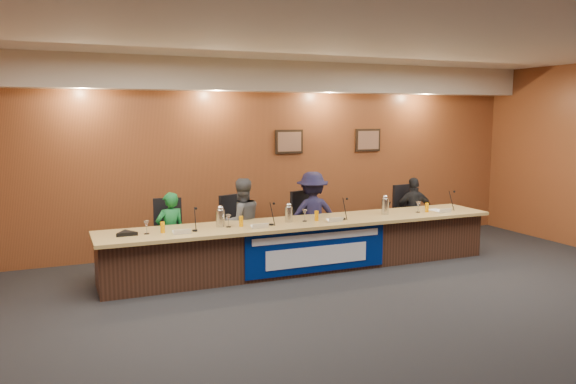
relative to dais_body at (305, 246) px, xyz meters
name	(u,v)px	position (x,y,z in m)	size (l,w,h in m)	color
floor	(394,322)	(0.00, -2.40, -0.35)	(10.00, 10.00, 0.00)	black
ceiling	(402,30)	(0.00, -2.40, 2.85)	(10.00, 8.00, 0.04)	silver
wall_back	(267,156)	(0.00, 1.60, 1.25)	(10.00, 0.04, 3.20)	brown
soffit	(272,77)	(0.00, 1.35, 2.60)	(10.00, 0.50, 0.50)	beige
dais_body	(305,246)	(0.00, 0.00, 0.00)	(6.00, 0.80, 0.70)	#382116
dais_top	(307,222)	(0.00, -0.05, 0.38)	(6.10, 0.95, 0.05)	tan
banner	(317,250)	(0.00, -0.41, 0.03)	(2.20, 0.02, 0.65)	#001665
banner_text_upper	(318,237)	(0.00, -0.43, 0.23)	(2.00, 0.01, 0.10)	silver
banner_text_lower	(318,256)	(0.00, -0.43, -0.05)	(1.60, 0.01, 0.28)	silver
wall_photo_left	(289,142)	(0.40, 1.57, 1.50)	(0.52, 0.04, 0.42)	black
wall_photo_right	(368,140)	(2.00, 1.57, 1.50)	(0.52, 0.04, 0.42)	black
panelist_a	(170,233)	(-1.92, 0.56, 0.25)	(0.44, 0.29, 1.20)	#116128
panelist_b	(242,222)	(-0.82, 0.56, 0.33)	(0.66, 0.52, 1.36)	#48494D
panelist_c	(312,215)	(0.38, 0.56, 0.36)	(0.91, 0.52, 1.41)	black
panelist_d	(414,212)	(2.36, 0.56, 0.27)	(0.72, 0.30, 1.23)	black
office_chair_a	(169,240)	(-1.92, 0.66, 0.13)	(0.48, 0.48, 0.08)	black
office_chair_b	(240,234)	(-0.82, 0.66, 0.13)	(0.48, 0.48, 0.08)	black
office_chair_c	(310,228)	(0.38, 0.66, 0.13)	(0.48, 0.48, 0.08)	black
office_chair_d	(410,219)	(2.36, 0.66, 0.13)	(0.48, 0.48, 0.08)	black
nameplate_a	(182,231)	(-1.92, -0.29, 0.45)	(0.24, 0.06, 0.09)	white
microphone_a	(195,230)	(-1.72, -0.15, 0.41)	(0.07, 0.07, 0.02)	black
juice_glass_a	(163,227)	(-2.14, -0.09, 0.47)	(0.06, 0.06, 0.15)	#EC9200
water_glass_a	(147,227)	(-2.35, -0.08, 0.49)	(0.08, 0.08, 0.18)	silver
nameplate_b	(260,225)	(-0.84, -0.33, 0.45)	(0.24, 0.06, 0.09)	white
microphone_b	(271,224)	(-0.61, -0.16, 0.41)	(0.07, 0.07, 0.02)	black
juice_glass_b	(241,221)	(-1.04, -0.08, 0.47)	(0.06, 0.06, 0.15)	#EC9200
water_glass_b	(228,221)	(-1.22, -0.07, 0.49)	(0.08, 0.08, 0.18)	silver
nameplate_c	(336,219)	(0.35, -0.33, 0.45)	(0.24, 0.06, 0.09)	white
microphone_c	(343,219)	(0.56, -0.17, 0.41)	(0.07, 0.07, 0.02)	black
juice_glass_c	(317,216)	(0.13, -0.11, 0.47)	(0.06, 0.06, 0.15)	#EC9200
water_glass_c	(305,216)	(-0.05, -0.10, 0.49)	(0.08, 0.08, 0.18)	silver
nameplate_d	(445,210)	(2.34, -0.31, 0.45)	(0.24, 0.06, 0.09)	white
microphone_d	(450,210)	(2.55, -0.16, 0.41)	(0.07, 0.07, 0.02)	black
juice_glass_d	(427,208)	(2.11, -0.13, 0.47)	(0.06, 0.06, 0.15)	#EC9200
water_glass_d	(418,207)	(1.96, -0.11, 0.49)	(0.08, 0.08, 0.18)	silver
carafe_left	(220,218)	(-1.31, 0.02, 0.52)	(0.13, 0.13, 0.24)	silver
carafe_mid	(289,214)	(-0.29, -0.03, 0.51)	(0.12, 0.12, 0.23)	silver
carafe_right	(385,207)	(1.37, -0.04, 0.53)	(0.12, 0.12, 0.25)	silver
speakerphone	(126,233)	(-2.61, -0.06, 0.43)	(0.32, 0.32, 0.05)	black
paper_stack	(437,210)	(2.37, -0.07, 0.40)	(0.22, 0.30, 0.01)	white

